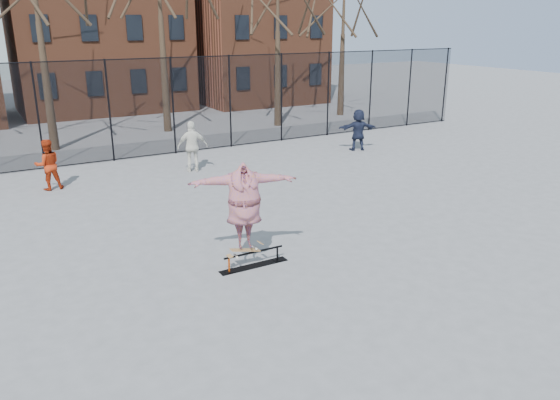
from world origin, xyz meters
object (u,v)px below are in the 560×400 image
bystander_red (48,165)px  bystander_white (193,147)px  skateboard (245,251)px  bystander_navy (358,130)px  skate_rail (254,260)px  skater (244,209)px

bystander_red → bystander_white: bearing=175.3°
skateboard → bystander_navy: 12.70m
skate_rail → bystander_navy: (9.37, 8.32, 0.75)m
skateboard → bystander_red: (-2.92, 8.75, 0.43)m
bystander_white → bystander_red: bearing=13.3°
skateboard → bystander_red: size_ratio=0.45×
skate_rail → bystander_navy: size_ratio=0.94×
skate_rail → skater: bearing=180.0°
skater → bystander_white: skater is taller
skate_rail → bystander_navy: bearing=41.6°
bystander_red → skateboard: bearing=106.1°
skateboard → bystander_white: bystander_white is taller
bystander_white → skater: bearing=92.1°
bystander_navy → bystander_red: bearing=19.6°
skate_rail → bystander_red: (-3.14, 8.75, 0.70)m
skater → bystander_navy: bearing=58.1°
skate_rail → bystander_white: bearing=77.7°
skater → bystander_navy: (9.59, 8.32, -0.55)m
skate_rail → skateboard: size_ratio=2.18×
skate_rail → bystander_red: bystander_red is taller
skater → bystander_navy: size_ratio=1.35×
skate_rail → bystander_red: bearing=109.7°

